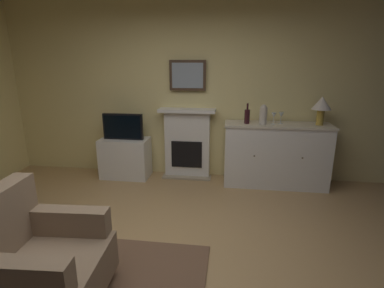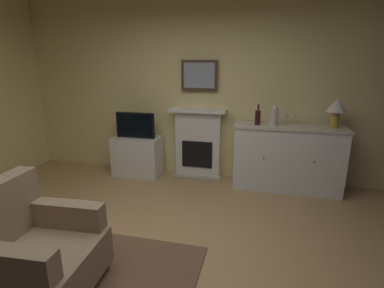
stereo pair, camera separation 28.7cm
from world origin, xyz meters
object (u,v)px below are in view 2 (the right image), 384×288
object	(u,v)px
framed_picture	(199,75)
tv_set	(135,125)
sideboard_cabinet	(287,158)
fireplace_unit	(198,143)
armchair	(33,251)
wine_glass_center	(293,117)
tv_cabinet	(138,156)
table_lamp	(337,107)
vase_decorative	(274,116)
wine_bottle	(258,117)
wine_glass_left	(285,117)

from	to	relation	value
framed_picture	tv_set	size ratio (longest dim) A/B	0.89
framed_picture	tv_set	bearing A→B (deg)	-166.69
sideboard_cabinet	fireplace_unit	bearing A→B (deg)	172.46
sideboard_cabinet	armchair	size ratio (longest dim) A/B	1.64
sideboard_cabinet	armchair	bearing A→B (deg)	-128.48
tv_set	armchair	xyz separation A→B (m)	(0.28, -2.55, -0.45)
wine_glass_center	tv_set	size ratio (longest dim) A/B	0.27
tv_cabinet	armchair	distance (m)	2.59
table_lamp	framed_picture	bearing A→B (deg)	173.32
framed_picture	sideboard_cabinet	bearing A→B (deg)	-9.44
fireplace_unit	wine_glass_center	size ratio (longest dim) A/B	6.67
fireplace_unit	tv_set	xyz separation A→B (m)	(-0.98, -0.19, 0.28)
wine_glass_center	armchair	xyz separation A→B (m)	(-2.07, -2.58, -0.67)
framed_picture	table_lamp	xyz separation A→B (m)	(1.90, -0.22, -0.38)
vase_decorative	tv_set	bearing A→B (deg)	178.86
tv_set	wine_bottle	bearing A→B (deg)	-0.70
sideboard_cabinet	tv_cabinet	size ratio (longest dim) A/B	2.01
framed_picture	table_lamp	size ratio (longest dim) A/B	1.37
wine_bottle	tv_cabinet	size ratio (longest dim) A/B	0.39
tv_set	framed_picture	bearing A→B (deg)	13.31
sideboard_cabinet	wine_bottle	bearing A→B (deg)	-176.00
wine_glass_left	vase_decorative	size ratio (longest dim) A/B	0.59
vase_decorative	tv_set	xyz separation A→B (m)	(-2.09, 0.04, -0.25)
wine_glass_left	vase_decorative	xyz separation A→B (m)	(-0.15, -0.02, 0.02)
armchair	tv_set	bearing A→B (deg)	96.27
framed_picture	tv_cabinet	size ratio (longest dim) A/B	0.73
tv_set	tv_cabinet	bearing A→B (deg)	90.00
table_lamp	vase_decorative	world-z (taller)	table_lamp
armchair	wine_bottle	bearing A→B (deg)	57.82
tv_cabinet	fireplace_unit	bearing A→B (deg)	9.45
framed_picture	tv_cabinet	xyz separation A→B (m)	(-0.98, -0.21, -1.28)
framed_picture	sideboard_cabinet	size ratio (longest dim) A/B	0.36
sideboard_cabinet	wine_glass_center	size ratio (longest dim) A/B	9.14
wine_glass_left	table_lamp	bearing A→B (deg)	2.50
fireplace_unit	wine_bottle	size ratio (longest dim) A/B	3.79
table_lamp	vase_decorative	xyz separation A→B (m)	(-0.78, -0.05, -0.14)
wine_glass_left	armchair	bearing A→B (deg)	-127.76
sideboard_cabinet	armchair	xyz separation A→B (m)	(-2.03, -2.56, -0.09)
tv_set	wine_glass_left	bearing A→B (deg)	-0.50
framed_picture	wine_glass_left	size ratio (longest dim) A/B	3.33
sideboard_cabinet	wine_bottle	xyz separation A→B (m)	(-0.44, -0.03, 0.57)
fireplace_unit	tv_set	world-z (taller)	fireplace_unit
sideboard_cabinet	wine_bottle	world-z (taller)	wine_bottle
table_lamp	sideboard_cabinet	bearing A→B (deg)	-180.00
wine_glass_left	armchair	distance (m)	3.27
tv_cabinet	tv_set	xyz separation A→B (m)	(-0.00, -0.02, 0.51)
wine_glass_left	wine_glass_center	xyz separation A→B (m)	(0.11, 0.05, 0.00)
table_lamp	tv_cabinet	distance (m)	3.01
vase_decorative	tv_cabinet	xyz separation A→B (m)	(-2.09, 0.07, -0.76)
vase_decorative	fireplace_unit	bearing A→B (deg)	168.50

